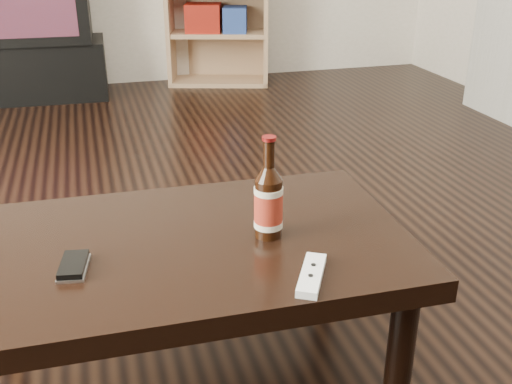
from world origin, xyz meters
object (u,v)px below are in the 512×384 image
object	(u,v)px
tv_stand	(34,70)
remote	(312,275)
beer_bottle	(268,202)
coffee_table	(180,261)
phone	(74,266)

from	to	relation	value
tv_stand	remote	world-z (taller)	remote
tv_stand	beer_bottle	size ratio (longest dim) A/B	3.82
coffee_table	phone	bearing A→B (deg)	-164.56
coffee_table	remote	xyz separation A→B (m)	(0.24, -0.24, 0.06)
tv_stand	phone	size ratio (longest dim) A/B	8.04
phone	remote	distance (m)	0.51
tv_stand	remote	xyz separation A→B (m)	(0.74, -3.26, 0.23)
phone	tv_stand	bearing A→B (deg)	104.38
tv_stand	phone	world-z (taller)	phone
coffee_table	phone	world-z (taller)	phone
beer_bottle	phone	bearing A→B (deg)	-175.69
beer_bottle	phone	xyz separation A→B (m)	(-0.44, -0.03, -0.08)
coffee_table	phone	xyz separation A→B (m)	(-0.24, -0.07, 0.06)
beer_bottle	coffee_table	bearing A→B (deg)	171.40
tv_stand	coffee_table	world-z (taller)	coffee_table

